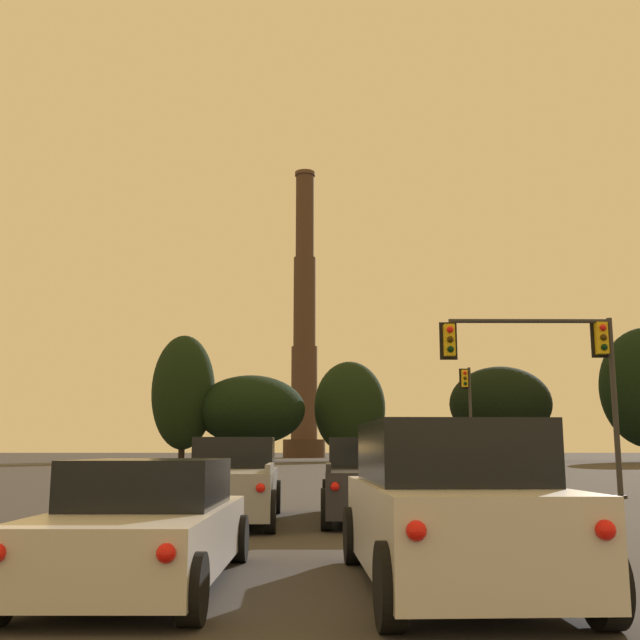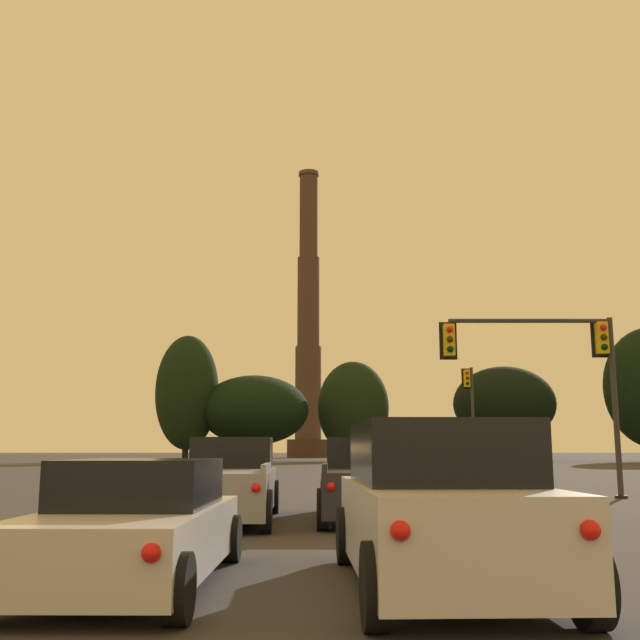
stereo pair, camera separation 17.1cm
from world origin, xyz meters
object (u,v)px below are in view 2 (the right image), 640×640
at_px(sedan_left_lane_second, 134,526).
at_px(pickup_truck_left_lane_front, 225,483).
at_px(traffic_light_far_right, 468,404).
at_px(smokestack, 306,341).
at_px(pickup_truck_center_lane_front, 365,482).
at_px(suv_center_lane_second, 437,507).
at_px(traffic_light_overhead_right, 552,359).

height_order(sedan_left_lane_second, pickup_truck_left_lane_front, pickup_truck_left_lane_front).
relative_size(sedan_left_lane_second, traffic_light_far_right, 0.73).
distance_m(traffic_light_far_right, smokestack, 90.26).
bearing_deg(pickup_truck_center_lane_front, traffic_light_far_right, 75.04).
relative_size(suv_center_lane_second, pickup_truck_left_lane_front, 0.89).
distance_m(pickup_truck_center_lane_front, traffic_light_far_right, 29.49).
height_order(traffic_light_far_right, smokestack, smokestack).
distance_m(suv_center_lane_second, smokestack, 126.38).
bearing_deg(traffic_light_overhead_right, suv_center_lane_second, -112.12).
bearing_deg(traffic_light_far_right, pickup_truck_left_lane_front, -111.29).
bearing_deg(suv_center_lane_second, pickup_truck_left_lane_front, 110.96).
relative_size(pickup_truck_left_lane_front, pickup_truck_center_lane_front, 1.00).
relative_size(traffic_light_overhead_right, traffic_light_far_right, 0.90).
xyz_separation_m(sedan_left_lane_second, pickup_truck_left_lane_front, (0.07, 7.87, 0.14)).
relative_size(pickup_truck_left_lane_front, traffic_light_overhead_right, 0.96).
height_order(traffic_light_overhead_right, traffic_light_far_right, traffic_light_far_right).
bearing_deg(smokestack, traffic_light_overhead_right, -84.91).
height_order(pickup_truck_center_lane_front, traffic_light_overhead_right, traffic_light_overhead_right).
bearing_deg(sedan_left_lane_second, suv_center_lane_second, -2.76).
xyz_separation_m(traffic_light_far_right, smokestack, (-11.23, 88.04, 16.44)).
xyz_separation_m(pickup_truck_left_lane_front, smokestack, (-0.05, 116.71, 19.85)).
height_order(pickup_truck_center_lane_front, traffic_light_far_right, traffic_light_far_right).
height_order(suv_center_lane_second, traffic_light_far_right, traffic_light_far_right).
bearing_deg(smokestack, suv_center_lane_second, -88.41).
bearing_deg(pickup_truck_left_lane_front, suv_center_lane_second, -68.61).
xyz_separation_m(pickup_truck_center_lane_front, traffic_light_far_right, (8.04, 28.16, 3.41)).
distance_m(pickup_truck_left_lane_front, pickup_truck_center_lane_front, 3.17).
bearing_deg(traffic_light_overhead_right, pickup_truck_center_lane_front, -133.65).
bearing_deg(suv_center_lane_second, traffic_light_far_right, 76.15).
relative_size(traffic_light_overhead_right, smokestack, 0.11).
relative_size(sedan_left_lane_second, smokestack, 0.09).
xyz_separation_m(sedan_left_lane_second, traffic_light_far_right, (11.24, 36.54, 3.55)).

